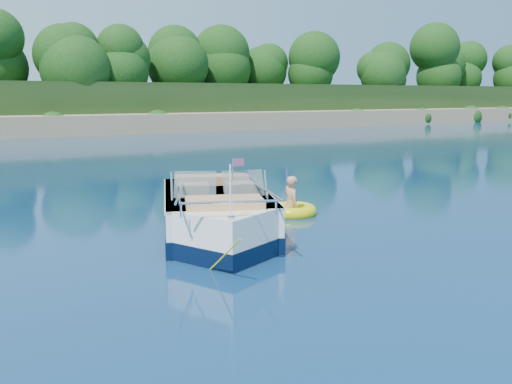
# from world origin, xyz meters

# --- Properties ---
(ground) EXTENTS (160.00, 160.00, 0.00)m
(ground) POSITION_xyz_m (0.00, 0.00, 0.00)
(ground) COLOR #08203E
(ground) RESTS_ON ground
(treeline) EXTENTS (150.00, 7.12, 8.19)m
(treeline) POSITION_xyz_m (0.04, 41.01, 5.55)
(treeline) COLOR black
(treeline) RESTS_ON ground
(motorboat) EXTENTS (3.62, 5.88, 2.07)m
(motorboat) POSITION_xyz_m (-2.93, 2.72, 0.40)
(motorboat) COLOR white
(motorboat) RESTS_ON ground
(tow_tube) EXTENTS (1.66, 1.66, 0.33)m
(tow_tube) POSITION_xyz_m (-0.28, 3.85, 0.09)
(tow_tube) COLOR yellow
(tow_tube) RESTS_ON ground
(boy) EXTENTS (0.40, 0.80, 1.53)m
(boy) POSITION_xyz_m (-0.39, 3.75, 0.00)
(boy) COLOR tan
(boy) RESTS_ON ground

